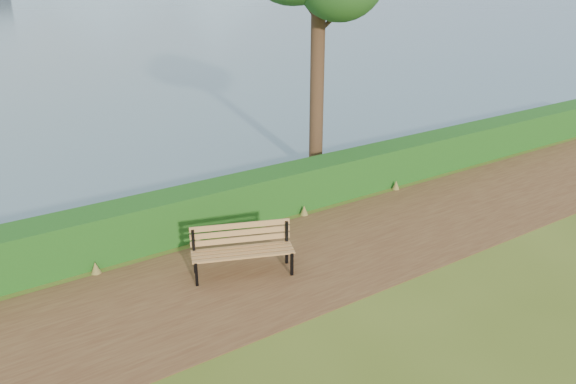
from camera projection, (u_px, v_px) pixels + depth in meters
ground at (297, 272)px, 10.67m from camera, size 140.00×140.00×0.00m
path at (288, 265)px, 10.90m from camera, size 40.00×3.40×0.01m
hedge at (231, 203)px, 12.48m from camera, size 32.00×0.85×1.00m
bench at (242, 246)px, 10.47m from camera, size 1.96×1.19×0.95m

